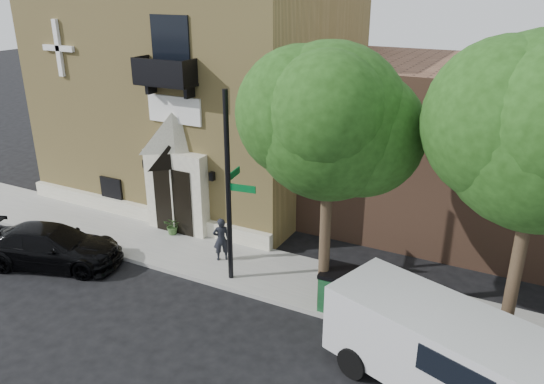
% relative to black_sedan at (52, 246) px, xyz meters
% --- Properties ---
extents(ground, '(120.00, 120.00, 0.00)m').
position_rel_black_sedan_xyz_m(ground, '(3.41, 1.31, -0.71)').
color(ground, black).
rests_on(ground, ground).
extents(sidewalk, '(42.00, 3.00, 0.15)m').
position_rel_black_sedan_xyz_m(sidewalk, '(4.41, 2.81, -0.63)').
color(sidewalk, gray).
rests_on(sidewalk, ground).
extents(church, '(12.20, 11.01, 9.30)m').
position_rel_black_sedan_xyz_m(church, '(0.43, 9.26, 3.93)').
color(church, tan).
rests_on(church, ground).
extents(street_tree_left, '(4.97, 4.38, 7.77)m').
position_rel_black_sedan_xyz_m(street_tree_left, '(9.44, 1.65, 5.16)').
color(street_tree_left, '#38281C').
rests_on(street_tree_left, sidewalk).
extents(street_tree_mid, '(5.21, 4.64, 8.25)m').
position_rel_black_sedan_xyz_m(street_tree_mid, '(14.44, 1.65, 5.49)').
color(street_tree_mid, '#38281C').
rests_on(street_tree_mid, sidewalk).
extents(black_sedan, '(5.26, 3.44, 1.42)m').
position_rel_black_sedan_xyz_m(black_sedan, '(0.00, 0.00, 0.00)').
color(black_sedan, black).
rests_on(black_sedan, ground).
extents(cargo_van, '(5.77, 3.74, 2.20)m').
position_rel_black_sedan_xyz_m(cargo_van, '(13.34, -0.24, 0.52)').
color(cargo_van, silver).
rests_on(cargo_van, ground).
extents(street_sign, '(1.04, 0.99, 6.22)m').
position_rel_black_sedan_xyz_m(street_sign, '(6.13, 1.91, 2.57)').
color(street_sign, black).
rests_on(street_sign, sidewalk).
extents(fire_hydrant, '(0.48, 0.38, 0.84)m').
position_rel_black_sedan_xyz_m(fire_hydrant, '(10.12, 1.51, -0.15)').
color(fire_hydrant, maroon).
rests_on(fire_hydrant, sidewalk).
extents(dumpster, '(1.93, 1.16, 1.23)m').
position_rel_black_sedan_xyz_m(dumpster, '(10.29, 1.94, 0.07)').
color(dumpster, '#103C1B').
rests_on(dumpster, sidewalk).
extents(planter, '(0.72, 0.66, 0.71)m').
position_rel_black_sedan_xyz_m(planter, '(2.45, 3.62, -0.20)').
color(planter, '#416931').
rests_on(planter, sidewalk).
extents(pedestrian_near, '(0.68, 0.66, 1.57)m').
position_rel_black_sedan_xyz_m(pedestrian_near, '(5.19, 2.78, 0.23)').
color(pedestrian_near, black).
rests_on(pedestrian_near, sidewalk).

